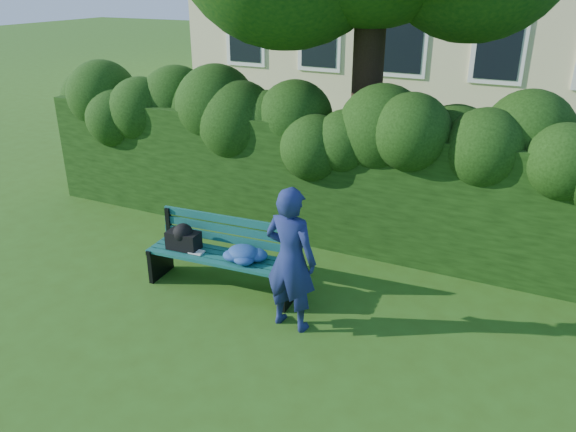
% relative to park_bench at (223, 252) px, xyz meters
% --- Properties ---
extents(ground, '(80.00, 80.00, 0.00)m').
position_rel_park_bench_xyz_m(ground, '(0.70, -0.15, -0.50)').
color(ground, '#2E5515').
rests_on(ground, ground).
extents(hedge, '(10.00, 1.00, 1.80)m').
position_rel_park_bench_xyz_m(hedge, '(0.70, 2.05, 0.40)').
color(hedge, black).
rests_on(hedge, ground).
extents(park_bench, '(1.99, 0.70, 0.89)m').
position_rel_park_bench_xyz_m(park_bench, '(0.00, 0.00, 0.00)').
color(park_bench, '#0F4A4E').
rests_on(park_bench, ground).
extents(man_reading, '(0.65, 0.45, 1.69)m').
position_rel_park_bench_xyz_m(man_reading, '(1.15, -0.40, 0.34)').
color(man_reading, navy).
rests_on(man_reading, ground).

